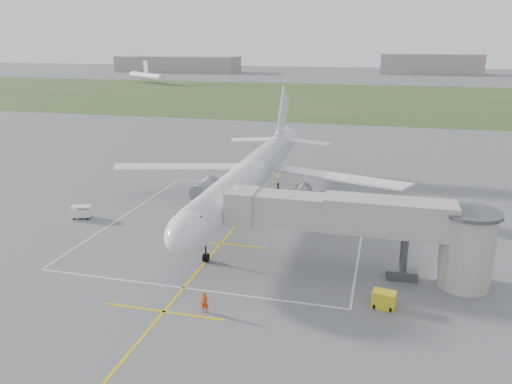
% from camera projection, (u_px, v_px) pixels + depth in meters
% --- Properties ---
extents(ground, '(700.00, 700.00, 0.00)m').
position_uv_depth(ground, '(247.00, 213.00, 60.95)').
color(ground, '#5A595C').
rests_on(ground, ground).
extents(grass_strip, '(700.00, 120.00, 0.02)m').
position_uv_depth(grass_strip, '(343.00, 98.00, 181.27)').
color(grass_strip, '#325023').
rests_on(grass_strip, ground).
extents(apron_markings, '(28.20, 60.00, 0.01)m').
position_uv_depth(apron_markings, '(233.00, 229.00, 55.56)').
color(apron_markings, yellow).
rests_on(apron_markings, ground).
extents(airliner, '(38.93, 46.75, 13.52)m').
position_uv_depth(airliner, '(248.00, 177.00, 60.36)').
color(airliner, silver).
rests_on(airliner, ground).
extents(jet_bridge, '(23.40, 5.00, 7.20)m').
position_uv_depth(jet_bridge, '(379.00, 226.00, 43.28)').
color(jet_bridge, '#B1AB9F').
rests_on(jet_bridge, ground).
extents(gpu_unit, '(1.94, 1.49, 1.35)m').
position_uv_depth(gpu_unit, '(384.00, 300.00, 39.20)').
color(gpu_unit, yellow).
rests_on(gpu_unit, ground).
extents(baggage_cart, '(2.44, 1.85, 1.51)m').
position_uv_depth(baggage_cart, '(82.00, 212.00, 58.85)').
color(baggage_cart, silver).
rests_on(baggage_cart, ground).
extents(ramp_worker_nose, '(0.66, 0.48, 1.65)m').
position_uv_depth(ramp_worker_nose, '(205.00, 303.00, 38.44)').
color(ramp_worker_nose, '#E53707').
rests_on(ramp_worker_nose, ground).
extents(ramp_worker_wing, '(1.03, 1.02, 1.68)m').
position_uv_depth(ramp_worker_wing, '(223.00, 200.00, 62.89)').
color(ramp_worker_wing, '#FF5C08').
rests_on(ramp_worker_wing, ground).
extents(distant_hangars, '(345.00, 49.00, 12.00)m').
position_uv_depth(distant_hangars, '(337.00, 65.00, 308.79)').
color(distant_hangars, gray).
rests_on(distant_hangars, ground).
extents(distant_aircraft, '(211.31, 24.79, 8.85)m').
position_uv_depth(distant_aircraft, '(337.00, 80.00, 219.55)').
color(distant_aircraft, silver).
rests_on(distant_aircraft, ground).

